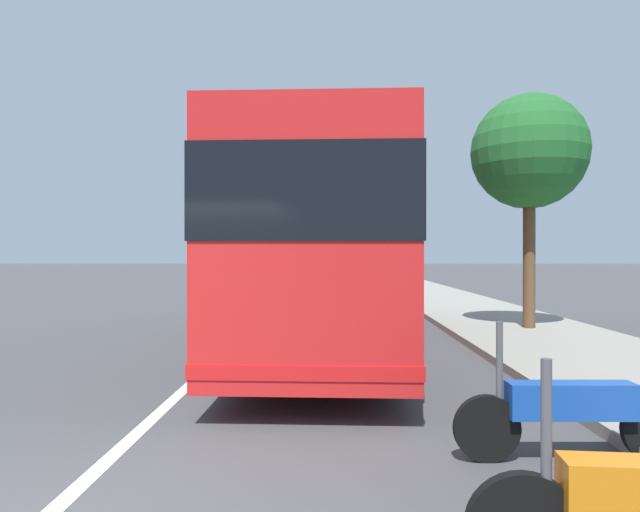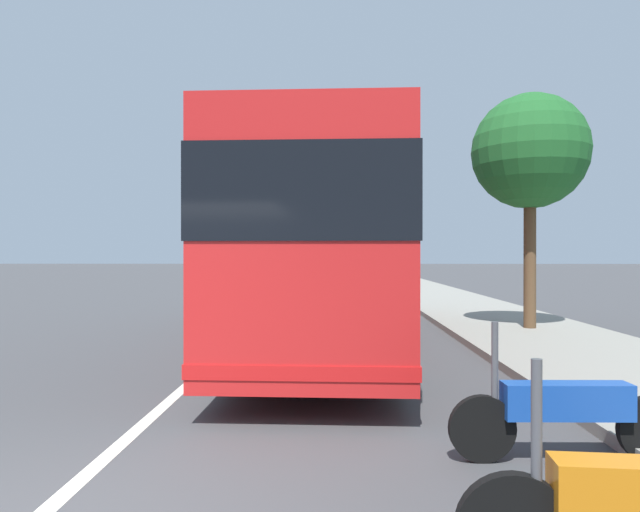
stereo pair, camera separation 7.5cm
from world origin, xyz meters
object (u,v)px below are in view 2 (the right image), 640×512
coach_bus (325,246)px  car_far_distant (334,273)px  car_behind_bus (291,266)px  motorcycle_by_tree (565,411)px  roadside_tree_mid_block (530,153)px  car_side_street (286,268)px

coach_bus → car_far_distant: (23.58, -0.18, -1.32)m
car_behind_bus → car_far_distant: bearing=7.3°
motorcycle_by_tree → roadside_tree_mid_block: bearing=-108.1°
car_side_street → car_behind_bus: (8.24, 0.26, 0.00)m
car_far_distant → car_side_street: (12.19, 4.01, 0.01)m
car_far_distant → car_behind_bus: size_ratio=0.96×
motorcycle_by_tree → car_side_street: size_ratio=0.45×
motorcycle_by_tree → car_side_street: (42.44, 6.07, 0.27)m
motorcycle_by_tree → car_behind_bus: 51.07m
coach_bus → car_behind_bus: size_ratio=2.55×
car_side_street → motorcycle_by_tree: bearing=8.0°
motorcycle_by_tree → car_far_distant: car_far_distant is taller
car_behind_bus → roadside_tree_mid_block: (-42.51, -8.84, 3.49)m
motorcycle_by_tree → car_far_distant: 30.32m
coach_bus → car_side_street: (35.77, 3.83, -1.31)m
car_far_distant → roadside_tree_mid_block: roadside_tree_mid_block is taller
car_side_street → car_behind_bus: bearing=-178.3°
coach_bus → car_side_street: 36.00m
motorcycle_by_tree → car_far_distant: bearing=-87.1°
car_far_distant → car_side_street: 12.83m
coach_bus → car_far_distant: coach_bus is taller
car_side_street → car_behind_bus: 8.24m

